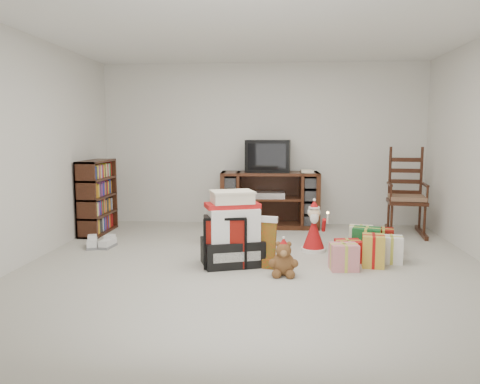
% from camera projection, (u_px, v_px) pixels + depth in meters
% --- Properties ---
extents(room, '(5.01, 5.01, 2.51)m').
position_uv_depth(room, '(255.00, 150.00, 4.83)').
color(room, '#B2AEA3').
rests_on(room, ground).
extents(tv_stand, '(1.49, 0.57, 0.84)m').
position_uv_depth(tv_stand, '(270.00, 200.00, 7.10)').
color(tv_stand, '#3F1D12').
rests_on(tv_stand, floor).
extents(bookshelf, '(0.28, 0.85, 1.04)m').
position_uv_depth(bookshelf, '(97.00, 198.00, 6.67)').
color(bookshelf, '#3E1B11').
rests_on(bookshelf, floor).
extents(rocking_chair, '(0.61, 0.90, 1.28)m').
position_uv_depth(rocking_chair, '(405.00, 203.00, 6.66)').
color(rocking_chair, '#3E1B11').
rests_on(rocking_chair, floor).
extents(gift_pile, '(0.74, 0.63, 0.79)m').
position_uv_depth(gift_pile, '(232.00, 233.00, 5.06)').
color(gift_pile, black).
rests_on(gift_pile, floor).
extents(red_suitcase, '(0.45, 0.28, 0.65)m').
position_uv_depth(red_suitcase, '(225.00, 241.00, 4.96)').
color(red_suitcase, maroon).
rests_on(red_suitcase, floor).
extents(stocking, '(0.28, 0.17, 0.56)m').
position_uv_depth(stocking, '(266.00, 242.00, 4.97)').
color(stocking, '#0B671B').
rests_on(stocking, floor).
extents(teddy_bear, '(0.23, 0.20, 0.34)m').
position_uv_depth(teddy_bear, '(283.00, 261.00, 4.69)').
color(teddy_bear, brown).
rests_on(teddy_bear, floor).
extents(santa_figurine, '(0.31, 0.29, 0.63)m').
position_uv_depth(santa_figurine, '(314.00, 231.00, 5.66)').
color(santa_figurine, '#AB1214').
rests_on(santa_figurine, floor).
extents(mrs_claus_figurine, '(0.29, 0.28, 0.60)m').
position_uv_depth(mrs_claus_figurine, '(212.00, 226.00, 6.06)').
color(mrs_claus_figurine, '#AB1214').
rests_on(mrs_claus_figurine, floor).
extents(sneaker_pair, '(0.38, 0.32, 0.11)m').
position_uv_depth(sneaker_pair, '(100.00, 243.00, 5.85)').
color(sneaker_pair, silver).
rests_on(sneaker_pair, floor).
extents(gift_cluster, '(0.78, 1.14, 0.27)m').
position_uv_depth(gift_cluster, '(366.00, 248.00, 5.28)').
color(gift_cluster, red).
rests_on(gift_cluster, floor).
extents(crt_television, '(0.68, 0.51, 0.48)m').
position_uv_depth(crt_television, '(268.00, 156.00, 7.06)').
color(crt_television, black).
rests_on(crt_television, tv_stand).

